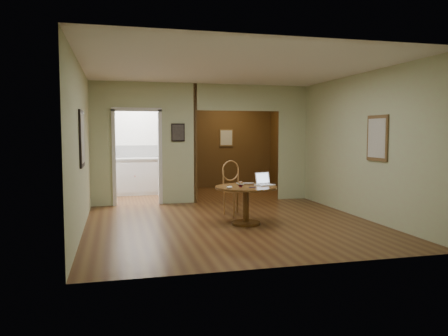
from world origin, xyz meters
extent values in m
plane|color=#472614|center=(0.00, 0.00, 0.00)|extent=(5.00, 5.00, 0.00)
plane|color=white|center=(0.00, 0.00, 2.70)|extent=(5.00, 5.00, 0.00)
plane|color=#B6B48D|center=(0.00, -2.50, 1.35)|extent=(5.00, 0.00, 5.00)
plane|color=#B6B48D|center=(-2.50, 0.00, 1.35)|extent=(0.00, 5.00, 5.00)
plane|color=#B6B48D|center=(2.50, 0.00, 1.35)|extent=(0.00, 5.00, 5.00)
cube|color=#B6B48D|center=(-2.25, 2.50, 1.35)|extent=(0.50, 2.70, 0.04)
cube|color=#B6B48D|center=(-0.60, 2.50, 1.35)|extent=(0.80, 2.70, 0.04)
cube|color=#B6B48D|center=(2.15, 2.50, 1.35)|extent=(0.70, 2.70, 0.04)
plane|color=white|center=(-1.35, 4.50, 1.35)|extent=(2.70, 0.00, 2.70)
plane|color=#392510|center=(1.15, 5.00, 1.35)|extent=(2.70, 0.00, 2.70)
cube|color=#392510|center=(-0.20, 3.75, 1.35)|extent=(0.08, 2.50, 2.70)
cube|color=black|center=(-2.48, 0.00, 1.50)|extent=(0.03, 0.70, 0.90)
cube|color=brown|center=(2.48, -0.50, 1.50)|extent=(0.03, 0.60, 0.80)
cube|color=black|center=(-0.60, 2.48, 1.60)|extent=(0.30, 0.03, 0.40)
cube|color=beige|center=(1.15, 4.98, 1.45)|extent=(0.40, 0.03, 0.50)
cube|color=white|center=(-1.35, 4.49, 1.10)|extent=(2.00, 0.02, 0.32)
cylinder|color=brown|center=(0.22, -0.06, 0.02)|extent=(0.50, 0.50, 0.04)
cylinder|color=brown|center=(0.22, -0.06, 0.33)|extent=(0.11, 0.11, 0.58)
cylinder|color=brown|center=(0.22, -0.06, 0.65)|extent=(1.07, 1.07, 0.04)
cylinder|color=#A67E3B|center=(0.29, 0.85, 0.48)|extent=(0.58, 0.58, 0.03)
cylinder|color=#A67E3B|center=(0.20, 0.64, 0.24)|extent=(0.03, 0.03, 0.48)
cylinder|color=#A67E3B|center=(0.49, 0.76, 0.24)|extent=(0.03, 0.03, 0.48)
cylinder|color=#A67E3B|center=(0.08, 0.94, 0.24)|extent=(0.03, 0.03, 0.48)
cylinder|color=#A67E3B|center=(0.38, 1.05, 0.24)|extent=(0.03, 0.03, 0.48)
cylinder|color=#A67E3B|center=(0.06, 0.93, 0.68)|extent=(0.03, 0.03, 0.38)
cylinder|color=#A67E3B|center=(0.40, 1.06, 0.68)|extent=(0.03, 0.03, 0.38)
torus|color=#A67E3B|center=(0.23, 1.01, 0.85)|extent=(0.39, 0.18, 0.41)
cube|color=white|center=(0.59, 0.00, 0.68)|extent=(0.37, 0.32, 0.02)
cube|color=silver|center=(0.59, -0.03, 0.68)|extent=(0.29, 0.20, 0.00)
cube|color=white|center=(0.59, 0.13, 0.79)|extent=(0.31, 0.17, 0.21)
cube|color=#96A6BE|center=(0.59, 0.12, 0.79)|extent=(0.27, 0.14, 0.17)
imported|color=#B4B3B8|center=(0.29, 0.20, 0.68)|extent=(0.35, 0.26, 0.03)
ellipsoid|color=white|center=(-0.13, -0.28, 0.69)|extent=(0.10, 0.06, 0.04)
cylinder|color=#0C1159|center=(0.27, -0.26, 0.67)|extent=(0.14, 0.05, 0.01)
cube|color=silver|center=(-1.35, 4.20, 0.45)|extent=(2.00, 0.55, 0.90)
cube|color=#BBBCB7|center=(-1.35, 4.20, 0.92)|extent=(2.06, 0.60, 0.04)
sphere|color=#B20C0C|center=(-1.50, 3.91, 0.50)|extent=(0.03, 0.03, 0.03)
sphere|color=#B20C0C|center=(-0.50, 3.91, 0.50)|extent=(0.03, 0.03, 0.03)
ellipsoid|color=#C8AD92|center=(-0.73, 4.20, 1.08)|extent=(0.29, 0.25, 0.28)
camera|label=1|loc=(-1.97, -7.25, 1.59)|focal=35.00mm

